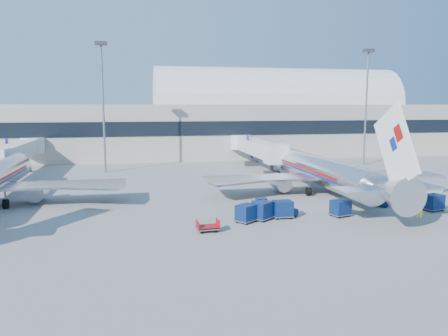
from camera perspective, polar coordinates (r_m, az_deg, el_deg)
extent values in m
plane|color=gray|center=(52.71, 4.94, -4.71)|extent=(260.00, 260.00, 0.00)
cube|color=#B2AA9E|center=(105.95, -17.13, 4.67)|extent=(170.00, 28.00, 12.00)
cube|color=black|center=(92.05, -18.00, 4.79)|extent=(170.00, 0.40, 3.00)
cylinder|color=silver|center=(110.84, 6.80, 8.20)|extent=(60.00, 18.00, 18.00)
cylinder|color=silver|center=(61.15, 12.40, -0.33)|extent=(3.80, 28.00, 3.80)
sphere|color=silver|center=(74.05, 8.03, 1.22)|extent=(3.72, 3.72, 3.72)
cone|color=silver|center=(46.28, 20.93, -2.84)|extent=(3.80, 6.00, 3.80)
cube|color=#940C0B|center=(62.02, 12.03, 0.03)|extent=(3.85, 20.16, 0.32)
cube|color=navy|center=(62.07, 12.02, -0.31)|extent=(3.85, 20.16, 0.32)
cube|color=white|center=(45.27, 21.54, 2.53)|extent=(0.35, 7.79, 8.74)
cube|color=silver|center=(46.66, 20.61, -2.49)|extent=(11.00, 3.00, 0.18)
cube|color=silver|center=(60.34, 12.76, -1.03)|extent=(32.00, 5.00, 0.28)
cylinder|color=#B7B7BC|center=(59.86, 7.34, -1.88)|extent=(2.10, 3.80, 2.10)
cylinder|color=#B7B7BC|center=(64.23, 16.67, -1.48)|extent=(2.10, 3.80, 2.10)
cylinder|color=black|center=(71.59, 8.79, -1.01)|extent=(0.40, 0.90, 0.90)
sphere|color=silver|center=(71.97, -25.35, 0.32)|extent=(3.72, 3.72, 3.72)
cylinder|color=#B7B7BC|center=(57.96, -23.13, -2.80)|extent=(2.10, 3.80, 2.10)
cylinder|color=black|center=(69.44, -25.81, -2.01)|extent=(0.40, 0.90, 0.90)
cube|color=silver|center=(82.70, 4.17, 2.75)|extent=(2.70, 24.00, 2.70)
cube|color=silver|center=(71.09, 6.82, 1.85)|extent=(3.40, 3.20, 3.20)
cylinder|color=silver|center=(93.78, 2.28, 3.40)|extent=(4.40, 4.40, 3.00)
cube|color=#2D2D30|center=(73.43, 6.25, 0.33)|extent=(0.50, 0.50, 3.00)
cube|color=#2D2D30|center=(73.62, 6.23, -0.71)|extent=(2.60, 1.00, 0.90)
cube|color=#2D2D30|center=(85.80, 3.62, 1.47)|extent=(0.50, 0.50, 3.00)
cube|color=#2D2D30|center=(85.97, 3.61, 0.58)|extent=(2.60, 1.00, 0.90)
cube|color=navy|center=(82.14, 3.11, 3.99)|extent=(0.12, 1.40, 0.90)
cube|color=silver|center=(82.08, -25.38, 1.96)|extent=(2.70, 24.00, 2.70)
cylinder|color=silver|center=(93.24, -23.70, 2.69)|extent=(4.40, 4.40, 3.00)
cube|color=#2D2D30|center=(72.73, -27.13, -0.59)|extent=(0.50, 0.50, 3.00)
cube|color=#2D2D30|center=(72.92, -27.07, -1.64)|extent=(2.60, 1.00, 0.90)
cube|color=#2D2D30|center=(85.21, -24.81, 0.70)|extent=(0.50, 0.50, 3.00)
cube|color=#2D2D30|center=(85.37, -24.76, -0.20)|extent=(2.60, 1.00, 0.90)
cube|color=navy|center=(82.33, -26.53, 3.16)|extent=(0.12, 1.40, 0.90)
cylinder|color=slate|center=(79.48, -15.48, 7.33)|extent=(0.36, 0.36, 22.00)
cube|color=#2D2D30|center=(80.19, -15.80, 15.42)|extent=(2.00, 1.20, 0.60)
cylinder|color=slate|center=(90.98, 18.05, 7.28)|extent=(0.36, 0.36, 22.00)
cube|color=#2D2D30|center=(91.61, 18.36, 14.36)|extent=(2.00, 1.20, 0.60)
cube|color=#9E9E96|center=(61.80, 20.65, -2.88)|extent=(3.00, 0.55, 0.90)
cube|color=#9E9E96|center=(63.61, 23.17, -2.71)|extent=(3.00, 0.55, 0.90)
cube|color=#9E9E96|center=(65.53, 25.55, -2.55)|extent=(3.00, 0.55, 0.90)
cube|color=#0A1E4B|center=(46.95, 8.30, -5.74)|extent=(2.20, 1.42, 0.66)
cube|color=#0A1E4B|center=(46.60, 7.85, -5.17)|extent=(0.96, 1.03, 0.62)
cylinder|color=black|center=(47.71, 8.77, -5.83)|extent=(0.53, 0.29, 0.50)
cube|color=#0A1E4B|center=(54.28, 19.54, -4.20)|extent=(2.43, 2.18, 0.72)
cube|color=#0A1E4B|center=(54.21, 19.06, -3.58)|extent=(1.26, 1.28, 0.67)
cylinder|color=black|center=(54.71, 20.36, -4.43)|extent=(0.56, 0.48, 0.54)
cube|color=#0A1E4B|center=(48.93, 4.70, -4.98)|extent=(1.28, 2.52, 0.82)
cube|color=#0A1E4B|center=(48.28, 4.90, -4.37)|extent=(1.10, 0.99, 0.76)
cylinder|color=black|center=(49.68, 3.86, -5.13)|extent=(0.25, 0.61, 0.61)
cube|color=#0A1E4B|center=(46.27, 7.66, -5.24)|extent=(2.00, 1.58, 1.58)
cube|color=slate|center=(46.46, 7.65, -6.19)|extent=(2.11, 1.63, 0.11)
cylinder|color=black|center=(47.25, 8.31, -5.99)|extent=(0.44, 0.19, 0.44)
cube|color=#0A1E4B|center=(45.28, 5.05, -5.45)|extent=(2.56, 2.50, 1.63)
cube|color=slate|center=(45.48, 5.03, -6.45)|extent=(2.69, 2.61, 0.11)
cylinder|color=black|center=(46.45, 4.96, -6.17)|extent=(0.46, 0.42, 0.45)
cube|color=#0A1E4B|center=(44.24, 2.93, -5.81)|extent=(2.45, 2.36, 1.56)
cube|color=slate|center=(44.44, 2.92, -6.80)|extent=(2.57, 2.47, 0.11)
cylinder|color=black|center=(45.37, 2.94, -6.51)|extent=(0.45, 0.40, 0.43)
cube|color=#0A1E4B|center=(48.15, 14.97, -4.97)|extent=(2.23, 1.95, 1.51)
cube|color=slate|center=(48.32, 14.94, -5.85)|extent=(2.34, 2.03, 0.10)
cylinder|color=black|center=(49.22, 15.09, -5.63)|extent=(0.45, 0.28, 0.42)
cube|color=#0A1E4B|center=(54.39, 25.68, -3.97)|extent=(2.28, 1.96, 1.58)
cube|color=slate|center=(54.55, 25.63, -4.79)|extent=(2.39, 2.04, 0.11)
cylinder|color=black|center=(55.50, 25.64, -4.60)|extent=(0.47, 0.27, 0.44)
cube|color=slate|center=(41.16, -2.14, -7.87)|extent=(2.14, 1.53, 0.11)
cube|color=maroon|center=(41.11, -2.14, -7.62)|extent=(2.14, 1.58, 0.07)
cylinder|color=black|center=(41.82, -1.42, -7.81)|extent=(0.38, 0.17, 0.37)
imported|color=#EEFF1A|center=(50.53, 24.16, -4.85)|extent=(0.82, 0.80, 1.91)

